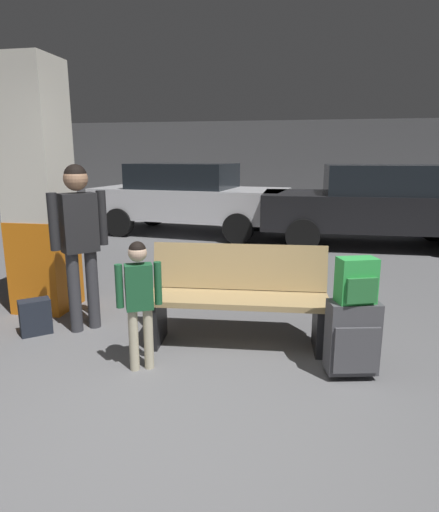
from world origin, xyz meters
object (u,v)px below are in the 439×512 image
object	(u,v)px
structural_pillar	(39,190)
backpack_dark_floor	(35,317)
suitcase	(352,338)
child	(139,292)
bench	(237,297)
parked_car_far	(189,197)
backpack_bright	(357,281)
parked_car_near	(377,204)
adult	(79,230)

from	to	relation	value
structural_pillar	backpack_dark_floor	world-z (taller)	structural_pillar
structural_pillar	suitcase	xyz separation A→B (m)	(3.18, -1.02, -0.99)
structural_pillar	child	world-z (taller)	structural_pillar
backpack_dark_floor	bench	bearing A→B (deg)	4.34
structural_pillar	parked_car_far	bearing A→B (deg)	86.17
structural_pillar	backpack_bright	xyz separation A→B (m)	(3.18, -1.02, -0.54)
suitcase	backpack_dark_floor	size ratio (longest dim) A/B	1.78
backpack_dark_floor	parked_car_near	xyz separation A→B (m)	(3.83, 4.99, 0.64)
bench	backpack_bright	xyz separation A→B (m)	(0.96, -0.46, 0.33)
adult	suitcase	bearing A→B (deg)	-11.73
parked_car_far	child	bearing A→B (deg)	-78.94
suitcase	parked_car_far	distance (m)	6.67
parked_car_far	backpack_bright	bearing A→B (deg)	-64.70
structural_pillar	child	size ratio (longest dim) A/B	2.54
parked_car_near	parked_car_far	bearing A→B (deg)	169.36
suitcase	backpack_bright	world-z (taller)	backpack_bright
structural_pillar	adult	size ratio (longest dim) A/B	1.65
backpack_bright	parked_car_near	xyz separation A→B (m)	(0.94, 5.30, 0.03)
bench	parked_car_near	distance (m)	5.21
backpack_dark_floor	parked_car_near	bearing A→B (deg)	52.49
parked_car_far	suitcase	bearing A→B (deg)	-64.70
child	parked_car_far	world-z (taller)	parked_car_far
backpack_dark_floor	parked_car_far	size ratio (longest dim) A/B	0.08
suitcase	backpack_dark_floor	world-z (taller)	suitcase
backpack_bright	parked_car_far	world-z (taller)	parked_car_far
suitcase	adult	xyz separation A→B (m)	(-2.47, 0.51, 0.67)
bench	adult	distance (m)	1.61
structural_pillar	bench	size ratio (longest dim) A/B	1.62
backpack_bright	suitcase	bearing A→B (deg)	167.84
backpack_dark_floor	parked_car_far	world-z (taller)	parked_car_far
adult	backpack_dark_floor	bearing A→B (deg)	-154.61
structural_pillar	adult	world-z (taller)	structural_pillar
child	backpack_dark_floor	distance (m)	1.43
structural_pillar	backpack_dark_floor	distance (m)	1.37
bench	parked_car_far	size ratio (longest dim) A/B	0.38
bench	suitcase	size ratio (longest dim) A/B	2.71
child	backpack_dark_floor	bearing A→B (deg)	158.54
backpack_bright	adult	size ratio (longest dim) A/B	0.21
backpack_bright	bench	bearing A→B (deg)	154.13
child	parked_car_near	bearing A→B (deg)	64.84
backpack_dark_floor	child	bearing A→B (deg)	-21.46
structural_pillar	bench	bearing A→B (deg)	-13.94
bench	parked_car_near	size ratio (longest dim) A/B	0.40
backpack_bright	adult	bearing A→B (deg)	168.27
bench	child	bearing A→B (deg)	-136.69
backpack_bright	backpack_dark_floor	bearing A→B (deg)	173.74
suitcase	child	world-z (taller)	child
child	adult	bearing A→B (deg)	140.58
child	backpack_dark_floor	size ratio (longest dim) A/B	3.07
structural_pillar	parked_car_far	xyz separation A→B (m)	(0.34, 5.00, -0.51)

